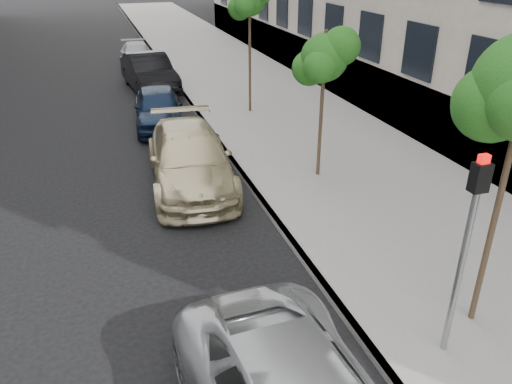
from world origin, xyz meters
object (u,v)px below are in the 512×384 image
signal_pole (467,237)px  suv (190,158)px  tree_mid (325,58)px  sedan_rear (137,55)px  tree_far (250,0)px  sedan_blue (158,107)px  sedan_black (149,73)px

signal_pole → suv: signal_pole is taller
tree_mid → sedan_rear: 17.67m
tree_far → signal_pole: size_ratio=1.46×
signal_pole → tree_far: bearing=86.2°
tree_mid → tree_far: size_ratio=0.83×
tree_mid → suv: size_ratio=0.77×
sedan_blue → sedan_black: (0.34, 5.40, 0.11)m
sedan_blue → sedan_black: 5.41m
tree_mid → tree_far: 6.56m
sedan_rear → sedan_blue: bearing=-90.1°
sedan_black → suv: bearing=-97.4°
sedan_blue → sedan_rear: size_ratio=1.00×
sedan_black → signal_pole: bearing=-88.9°
sedan_black → sedan_rear: sedan_black is taller
tree_far → suv: bearing=-121.7°
tree_mid → sedan_black: 12.24m
signal_pole → suv: (-2.59, 7.72, -1.46)m
suv → sedan_blue: suv is taller
suv → sedan_rear: 16.38m
signal_pole → sedan_black: size_ratio=0.67×
suv → sedan_blue: bearing=96.3°
tree_mid → sedan_rear: size_ratio=0.97×
tree_far → suv: 7.62m
tree_far → sedan_rear: 11.72m
suv → sedan_black: 10.75m
tree_far → sedan_black: size_ratio=0.98×
signal_pole → sedan_blue: (-2.71, 13.08, -1.51)m
sedan_black → sedan_rear: 5.63m
tree_mid → sedan_blue: bearing=121.0°
sedan_blue → sedan_rear: bearing=93.4°
tree_mid → sedan_black: (-3.33, 11.49, -2.60)m
tree_mid → sedan_black: tree_mid is taller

